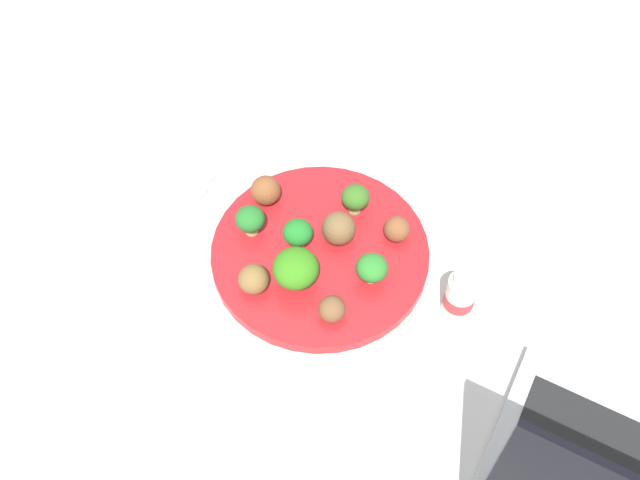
# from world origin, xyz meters

# --- Properties ---
(ground_plane) EXTENTS (4.00, 4.00, 0.00)m
(ground_plane) POSITION_xyz_m (0.00, 0.00, 0.00)
(ground_plane) COLOR beige
(plate) EXTENTS (0.28, 0.28, 0.02)m
(plate) POSITION_xyz_m (0.00, 0.00, 0.01)
(plate) COLOR red
(plate) RESTS_ON ground_plane
(broccoli_floret_back_right) EXTENTS (0.04, 0.04, 0.04)m
(broccoli_floret_back_right) POSITION_xyz_m (0.08, -0.00, 0.04)
(broccoli_floret_back_right) COLOR #8DC26D
(broccoli_floret_back_right) RESTS_ON plate
(broccoli_floret_front_right) EXTENTS (0.04, 0.04, 0.04)m
(broccoli_floret_front_right) POSITION_xyz_m (-0.00, 0.08, 0.04)
(broccoli_floret_front_right) COLOR #91CE78
(broccoli_floret_front_right) RESTS_ON plate
(broccoli_floret_far_rim) EXTENTS (0.04, 0.04, 0.04)m
(broccoli_floret_far_rim) POSITION_xyz_m (-0.03, -0.01, 0.04)
(broccoli_floret_far_rim) COLOR #A9CE7A
(broccoli_floret_far_rim) RESTS_ON plate
(broccoli_floret_mid_left) EXTENTS (0.06, 0.06, 0.06)m
(broccoli_floret_mid_left) POSITION_xyz_m (0.01, -0.06, 0.05)
(broccoli_floret_mid_left) COLOR #99C573
(broccoli_floret_mid_left) RESTS_ON plate
(broccoli_floret_near_rim) EXTENTS (0.04, 0.04, 0.04)m
(broccoli_floret_near_rim) POSITION_xyz_m (-0.09, -0.03, 0.04)
(broccoli_floret_near_rim) COLOR #A4C773
(broccoli_floret_near_rim) RESTS_ON plate
(meatball_back_left) EXTENTS (0.04, 0.04, 0.04)m
(meatball_back_left) POSITION_xyz_m (-0.11, 0.02, 0.04)
(meatball_back_left) COLOR brown
(meatball_back_left) RESTS_ON plate
(meatball_far_rim) EXTENTS (0.03, 0.03, 0.03)m
(meatball_far_rim) POSITION_xyz_m (0.07, 0.07, 0.03)
(meatball_far_rim) COLOR brown
(meatball_far_rim) RESTS_ON plate
(meatball_mid_left) EXTENTS (0.04, 0.04, 0.04)m
(meatball_mid_left) POSITION_xyz_m (-0.03, -0.09, 0.03)
(meatball_mid_left) COLOR brown
(meatball_mid_left) RESTS_ON plate
(meatball_front_left) EXTENTS (0.03, 0.03, 0.03)m
(meatball_front_left) POSITION_xyz_m (0.07, -0.07, 0.03)
(meatball_front_left) COLOR brown
(meatball_front_left) RESTS_ON plate
(meatball_near_rim) EXTENTS (0.04, 0.04, 0.04)m
(meatball_near_rim) POSITION_xyz_m (0.01, 0.03, 0.04)
(meatball_near_rim) COLOR brown
(meatball_near_rim) RESTS_ON plate
(napkin) EXTENTS (0.18, 0.14, 0.01)m
(napkin) POSITION_xyz_m (-0.26, -0.00, 0.00)
(napkin) COLOR white
(napkin) RESTS_ON ground_plane
(fork) EXTENTS (0.12, 0.02, 0.01)m
(fork) POSITION_xyz_m (-0.25, 0.02, 0.01)
(fork) COLOR silver
(fork) RESTS_ON napkin
(knife) EXTENTS (0.15, 0.02, 0.01)m
(knife) POSITION_xyz_m (-0.25, -0.02, 0.01)
(knife) COLOR silver
(knife) RESTS_ON napkin
(yogurt_bottle) EXTENTS (0.04, 0.04, 0.08)m
(yogurt_bottle) POSITION_xyz_m (0.18, 0.03, 0.03)
(yogurt_bottle) COLOR white
(yogurt_bottle) RESTS_ON ground_plane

